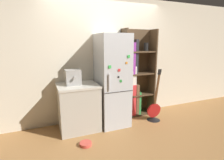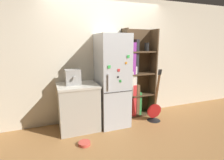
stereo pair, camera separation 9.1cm
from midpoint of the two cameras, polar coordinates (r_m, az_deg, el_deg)
The scene contains 8 objects.
ground_plane at distance 3.72m, azimuth -0.04°, elevation -14.38°, with size 16.00×16.00×0.00m, color #A87542.
wall_back at distance 3.79m, azimuth -2.78°, elevation 6.65°, with size 8.00×0.05×2.60m.
refrigerator at distance 3.51m, azimuth -0.73°, elevation -0.14°, with size 0.58×0.70×1.83m.
bookshelf at distance 3.96m, azimuth 6.40°, elevation 0.62°, with size 0.75×0.31×1.95m.
kitchen_counter at distance 3.48m, azimuth -11.66°, elevation -8.60°, with size 0.75×0.66×0.89m.
espresso_machine at distance 3.34m, azimuth -13.37°, elevation 0.88°, with size 0.28×0.29×0.28m.
guitar at distance 3.95m, azimuth 12.86°, elevation -10.39°, with size 0.32×0.29×1.14m.
pet_bowl at distance 3.10m, azimuth -9.49°, elevation -19.82°, with size 0.20×0.20×0.05m.
Camera 1 is at (-1.30, -3.06, 1.66)m, focal length 28.00 mm.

